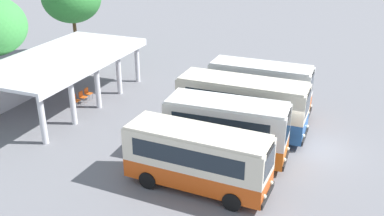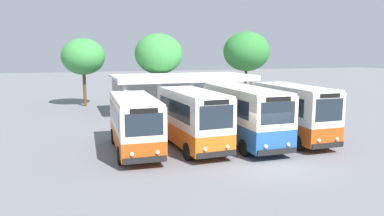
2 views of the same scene
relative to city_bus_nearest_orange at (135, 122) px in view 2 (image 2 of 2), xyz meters
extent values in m
plane|color=slate|center=(6.03, -4.56, -1.70)|extent=(180.00, 180.00, 0.00)
cylinder|color=black|center=(0.94, -2.17, -1.25)|extent=(0.26, 0.91, 0.90)
cylinder|color=black|center=(-1.12, -2.08, -1.25)|extent=(0.26, 0.91, 0.90)
cylinder|color=black|center=(1.12, 2.11, -1.25)|extent=(0.26, 0.91, 0.90)
cylinder|color=black|center=(-0.94, 2.20, -1.25)|extent=(0.26, 0.91, 0.90)
cube|color=#D14C14|center=(0.00, 0.01, -0.85)|extent=(2.45, 6.99, 0.94)
cube|color=beige|center=(0.00, 0.01, 0.43)|extent=(2.45, 6.99, 1.62)
cube|color=beige|center=(0.00, 0.01, 1.30)|extent=(2.38, 6.78, 0.12)
cube|color=black|center=(-0.14, -3.46, -1.18)|extent=(2.06, 0.19, 0.28)
cube|color=#1E2833|center=(-0.14, -3.42, 0.48)|extent=(1.78, 0.12, 1.05)
cube|color=black|center=(-0.14, -3.42, 1.12)|extent=(1.30, 0.10, 0.24)
cube|color=#1E2833|center=(1.08, 0.07, 0.48)|extent=(0.27, 5.52, 0.89)
cube|color=#1E2833|center=(-1.07, 0.16, 0.48)|extent=(0.27, 5.52, 0.89)
sphere|color=#EAEACC|center=(0.45, -3.48, -0.87)|extent=(0.20, 0.20, 0.20)
sphere|color=#EAEACC|center=(-0.74, -3.43, -0.87)|extent=(0.20, 0.20, 0.20)
cylinder|color=black|center=(4.37, -2.34, -1.25)|extent=(0.26, 0.91, 0.90)
cylinder|color=black|center=(2.27, -2.43, -1.25)|extent=(0.26, 0.91, 0.90)
cylinder|color=black|center=(4.20, 1.64, -1.25)|extent=(0.26, 0.91, 0.90)
cylinder|color=black|center=(2.10, 1.55, -1.25)|extent=(0.26, 0.91, 0.90)
cube|color=orange|center=(3.23, -0.39, -0.80)|extent=(2.47, 6.51, 1.03)
cube|color=silver|center=(3.23, -0.39, 0.61)|extent=(2.47, 6.51, 1.79)
cube|color=silver|center=(3.23, -0.39, 1.57)|extent=(2.40, 6.32, 0.12)
cube|color=black|center=(3.37, -3.63, -1.18)|extent=(2.09, 0.19, 0.28)
cube|color=#1E2833|center=(3.37, -3.59, 0.66)|extent=(1.81, 0.13, 1.17)
cube|color=black|center=(3.37, -3.59, 1.39)|extent=(1.32, 0.11, 0.24)
cube|color=#1E2833|center=(4.32, -0.25, 0.66)|extent=(0.26, 5.14, 0.99)
cube|color=#1E2833|center=(2.14, -0.34, 0.66)|extent=(0.26, 5.14, 0.99)
sphere|color=#EAEACC|center=(3.97, -3.60, -0.87)|extent=(0.20, 0.20, 0.20)
sphere|color=#EAEACC|center=(2.76, -3.65, -0.87)|extent=(0.20, 0.20, 0.20)
cylinder|color=black|center=(7.57, -2.69, -1.25)|extent=(0.23, 0.90, 0.90)
cylinder|color=black|center=(5.33, -2.68, -1.25)|extent=(0.23, 0.90, 0.90)
cylinder|color=black|center=(7.60, 2.02, -1.25)|extent=(0.23, 0.90, 0.90)
cylinder|color=black|center=(5.36, 2.03, -1.25)|extent=(0.23, 0.90, 0.90)
cube|color=#23569E|center=(6.47, -0.33, -0.72)|extent=(2.38, 7.62, 1.19)
cube|color=beige|center=(6.47, -0.33, 0.74)|extent=(2.38, 7.62, 1.73)
cube|color=beige|center=(6.47, -0.33, 1.66)|extent=(2.31, 7.39, 0.12)
cube|color=black|center=(6.45, -4.16, -1.18)|extent=(2.22, 0.11, 0.28)
cube|color=#1E2833|center=(6.45, -4.12, 0.79)|extent=(1.92, 0.06, 1.12)
cube|color=black|center=(6.45, -4.12, 1.48)|extent=(1.40, 0.06, 0.24)
cube|color=#1E2833|center=(7.63, -0.24, 0.79)|extent=(0.07, 6.08, 0.95)
cube|color=#1E2833|center=(5.31, -0.22, 0.79)|extent=(0.07, 6.08, 0.95)
sphere|color=#EAEACC|center=(7.09, -4.16, -0.87)|extent=(0.20, 0.20, 0.20)
sphere|color=#EAEACC|center=(5.80, -4.15, -0.87)|extent=(0.20, 0.20, 0.20)
cylinder|color=black|center=(10.69, -2.68, -1.25)|extent=(0.22, 0.90, 0.90)
cylinder|color=black|center=(8.69, -2.67, -1.25)|extent=(0.22, 0.90, 0.90)
cylinder|color=black|center=(10.71, 1.38, -1.25)|extent=(0.22, 0.90, 0.90)
cylinder|color=black|center=(8.71, 1.39, -1.25)|extent=(0.22, 0.90, 0.90)
cube|color=#D14C14|center=(9.70, -0.65, -0.78)|extent=(2.13, 6.56, 1.07)
cube|color=silver|center=(9.70, -0.65, 0.69)|extent=(2.13, 6.56, 1.87)
cube|color=silver|center=(9.70, -0.65, 1.69)|extent=(2.07, 6.37, 0.12)
cube|color=black|center=(9.68, -3.95, -1.18)|extent=(2.00, 0.11, 0.28)
cube|color=#1E2833|center=(9.68, -3.91, 0.74)|extent=(1.72, 0.06, 1.22)
cube|color=black|center=(9.68, -3.91, 1.51)|extent=(1.26, 0.06, 0.24)
cube|color=#1E2833|center=(10.74, -0.55, 0.74)|extent=(0.07, 5.24, 1.03)
cube|color=#1E2833|center=(8.66, -0.54, 0.74)|extent=(0.07, 5.24, 1.03)
sphere|color=#EAEACC|center=(10.26, -3.95, -0.87)|extent=(0.20, 0.20, 0.20)
sphere|color=#EAEACC|center=(9.11, -3.94, -0.87)|extent=(0.20, 0.20, 0.20)
cylinder|color=silver|center=(0.97, 9.82, -0.10)|extent=(0.36, 0.36, 3.20)
cylinder|color=silver|center=(3.79, 9.82, -0.10)|extent=(0.36, 0.36, 3.20)
cylinder|color=silver|center=(6.62, 9.82, -0.10)|extent=(0.36, 0.36, 3.20)
cylinder|color=silver|center=(9.45, 9.82, -0.10)|extent=(0.36, 0.36, 3.20)
cylinder|color=silver|center=(12.27, 9.82, -0.10)|extent=(0.36, 0.36, 3.20)
cube|color=silver|center=(6.62, 15.41, -0.10)|extent=(12.11, 0.20, 3.20)
cube|color=silver|center=(6.62, 12.52, 1.60)|extent=(12.61, 6.49, 0.20)
cube|color=silver|center=(6.62, 9.32, 1.36)|extent=(12.61, 0.10, 0.28)
cylinder|color=slate|center=(6.30, 11.13, -1.48)|extent=(0.03, 0.03, 0.44)
cylinder|color=slate|center=(5.95, 11.14, -1.48)|extent=(0.03, 0.03, 0.44)
cylinder|color=slate|center=(6.31, 11.49, -1.48)|extent=(0.03, 0.03, 0.44)
cylinder|color=slate|center=(5.96, 11.49, -1.48)|extent=(0.03, 0.03, 0.44)
cube|color=#D85919|center=(6.13, 11.31, -1.24)|extent=(0.45, 0.45, 0.04)
cube|color=#D85919|center=(6.13, 11.51, -1.04)|extent=(0.44, 0.05, 0.40)
cylinder|color=slate|center=(7.02, 11.08, -1.48)|extent=(0.03, 0.03, 0.44)
cylinder|color=slate|center=(6.67, 11.08, -1.48)|extent=(0.03, 0.03, 0.44)
cylinder|color=slate|center=(7.03, 11.43, -1.48)|extent=(0.03, 0.03, 0.44)
cylinder|color=slate|center=(6.68, 11.44, -1.48)|extent=(0.03, 0.03, 0.44)
cube|color=#D85919|center=(6.85, 11.26, -1.24)|extent=(0.45, 0.45, 0.04)
cube|color=#D85919|center=(6.86, 11.46, -1.04)|extent=(0.44, 0.05, 0.40)
cylinder|color=slate|center=(7.75, 11.11, -1.48)|extent=(0.03, 0.03, 0.44)
cylinder|color=slate|center=(7.40, 11.12, -1.48)|extent=(0.03, 0.03, 0.44)
cylinder|color=slate|center=(7.75, 11.46, -1.48)|extent=(0.03, 0.03, 0.44)
cylinder|color=slate|center=(7.40, 11.47, -1.48)|extent=(0.03, 0.03, 0.44)
cube|color=#D85919|center=(7.57, 11.29, -1.24)|extent=(0.45, 0.45, 0.04)
cube|color=#D85919|center=(7.58, 11.49, -1.04)|extent=(0.44, 0.05, 0.40)
cylinder|color=brown|center=(5.58, 17.33, 0.02)|extent=(0.32, 0.32, 3.45)
ellipsoid|color=green|center=(5.58, 17.33, 3.58)|extent=(4.87, 4.87, 4.14)
cylinder|color=brown|center=(16.03, 18.25, 0.08)|extent=(0.32, 0.32, 3.56)
ellipsoid|color=#338438|center=(16.03, 18.25, 3.82)|extent=(5.25, 5.25, 4.46)
cylinder|color=brown|center=(-1.79, 18.93, 0.00)|extent=(0.32, 0.32, 3.41)
ellipsoid|color=green|center=(-1.79, 18.93, 3.31)|extent=(4.28, 4.28, 3.64)
camera|label=1|loc=(-16.69, -6.35, 10.30)|focal=40.69mm
camera|label=2|loc=(-3.37, -19.83, 3.80)|focal=34.47mm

